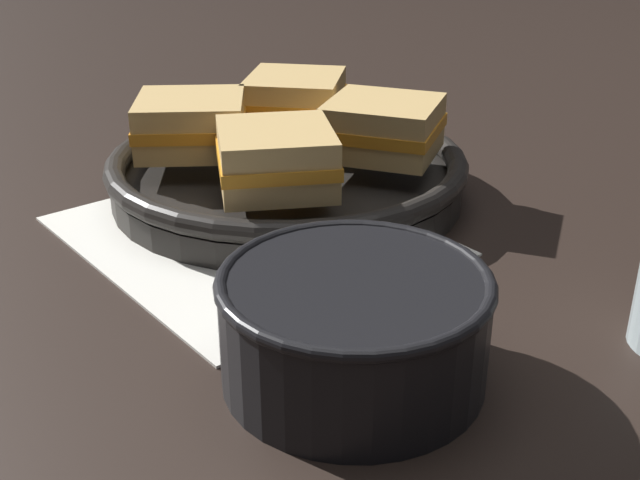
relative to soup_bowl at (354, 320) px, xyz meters
The scene contains 9 objects.
ground_plane 0.13m from the soup_bowl, 137.12° to the left, with size 4.00×4.00×0.00m, color black.
napkin 0.21m from the soup_bowl, 151.91° to the left, with size 0.31×0.28×0.00m.
soup_bowl is the anchor object (origin of this frame).
spoon 0.18m from the soup_bowl, 141.38° to the left, with size 0.18×0.04×0.01m.
skillet 0.28m from the soup_bowl, 140.01° to the left, with size 0.31×0.31×0.04m.
sandwich_near_left 0.27m from the soup_bowl, 122.84° to the left, with size 0.12×0.11×0.05m.
sandwich_near_right 0.36m from the soup_bowl, 136.99° to the left, with size 0.12×0.12×0.05m.
sandwich_far_left 0.31m from the soup_bowl, 155.10° to the left, with size 0.13×0.13×0.05m.
sandwich_far_right 0.20m from the soup_bowl, 145.46° to the left, with size 0.13×0.13×0.05m.
Camera 1 is at (0.32, -0.39, 0.27)m, focal length 45.00 mm.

